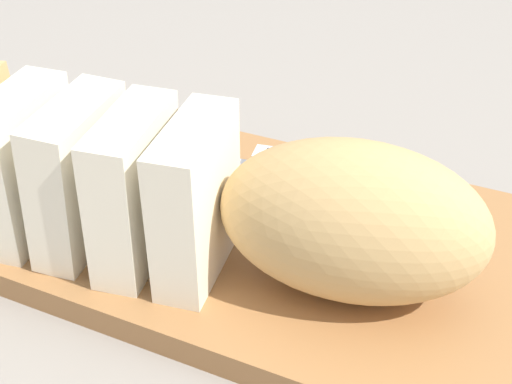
% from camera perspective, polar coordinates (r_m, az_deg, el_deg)
% --- Properties ---
extents(ground_plane, '(3.00, 3.00, 0.00)m').
position_cam_1_polar(ground_plane, '(0.54, 0.00, -4.40)').
color(ground_plane, gray).
extents(cutting_board, '(0.40, 0.26, 0.02)m').
position_cam_1_polar(cutting_board, '(0.53, 0.00, -3.57)').
color(cutting_board, '#9E6B3D').
rests_on(cutting_board, ground_plane).
extents(bread_loaf, '(0.39, 0.13, 0.11)m').
position_cam_1_polar(bread_loaf, '(0.46, -3.32, -0.55)').
color(bread_loaf, tan).
rests_on(bread_loaf, cutting_board).
extents(bread_knife, '(0.25, 0.05, 0.02)m').
position_cam_1_polar(bread_knife, '(0.59, -0.00, 2.44)').
color(bread_knife, silver).
rests_on(bread_knife, cutting_board).
extents(crumb_near_knife, '(0.00, 0.00, 0.00)m').
position_cam_1_polar(crumb_near_knife, '(0.53, -4.85, -2.20)').
color(crumb_near_knife, tan).
rests_on(crumb_near_knife, cutting_board).
extents(crumb_near_loaf, '(0.00, 0.00, 0.00)m').
position_cam_1_polar(crumb_near_loaf, '(0.57, 0.41, 0.91)').
color(crumb_near_loaf, tan).
rests_on(crumb_near_loaf, cutting_board).
extents(crumb_stray_left, '(0.01, 0.01, 0.01)m').
position_cam_1_polar(crumb_stray_left, '(0.54, 4.44, -1.09)').
color(crumb_stray_left, tan).
rests_on(crumb_stray_left, cutting_board).
extents(crumb_stray_right, '(0.01, 0.01, 0.01)m').
position_cam_1_polar(crumb_stray_right, '(0.57, -2.20, 0.64)').
color(crumb_stray_right, tan).
rests_on(crumb_stray_right, cutting_board).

